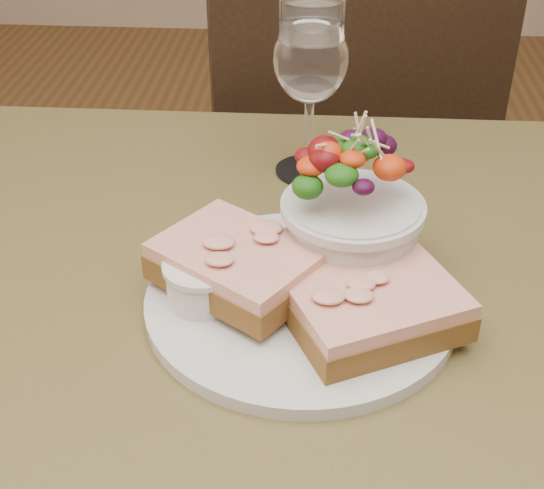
# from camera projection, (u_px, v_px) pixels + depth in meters

# --- Properties ---
(cafe_table) EXTENTS (0.80, 0.80, 0.75)m
(cafe_table) POSITION_uv_depth(u_px,v_px,m) (280.00, 404.00, 0.68)
(cafe_table) COLOR #4D4021
(cafe_table) RESTS_ON ground
(chair_far) EXTENTS (0.51, 0.51, 0.90)m
(chair_far) POSITION_uv_depth(u_px,v_px,m) (324.00, 276.00, 1.44)
(chair_far) COLOR black
(chair_far) RESTS_ON ground
(dinner_plate) EXTENTS (0.26, 0.26, 0.01)m
(dinner_plate) POSITION_uv_depth(u_px,v_px,m) (301.00, 300.00, 0.63)
(dinner_plate) COLOR silver
(dinner_plate) RESTS_ON cafe_table
(sandwich_front) EXTENTS (0.16, 0.14, 0.03)m
(sandwich_front) POSITION_uv_depth(u_px,v_px,m) (375.00, 308.00, 0.59)
(sandwich_front) COLOR #533616
(sandwich_front) RESTS_ON dinner_plate
(sandwich_back) EXTENTS (0.16, 0.15, 0.03)m
(sandwich_back) POSITION_uv_depth(u_px,v_px,m) (238.00, 264.00, 0.62)
(sandwich_back) COLOR #533616
(sandwich_back) RESTS_ON dinner_plate
(ramekin) EXTENTS (0.06, 0.06, 0.04)m
(ramekin) POSITION_uv_depth(u_px,v_px,m) (204.00, 279.00, 0.61)
(ramekin) COLOR silver
(ramekin) RESTS_ON dinner_plate
(salad_bowl) EXTENTS (0.11, 0.11, 0.13)m
(salad_bowl) POSITION_uv_depth(u_px,v_px,m) (353.00, 204.00, 0.63)
(salad_bowl) COLOR silver
(salad_bowl) RESTS_ON dinner_plate
(garnish) EXTENTS (0.05, 0.04, 0.02)m
(garnish) POSITION_uv_depth(u_px,v_px,m) (226.00, 236.00, 0.69)
(garnish) COLOR #0B3C0B
(garnish) RESTS_ON dinner_plate
(wine_glass) EXTENTS (0.08, 0.08, 0.18)m
(wine_glass) POSITION_uv_depth(u_px,v_px,m) (311.00, 64.00, 0.76)
(wine_glass) COLOR white
(wine_glass) RESTS_ON cafe_table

